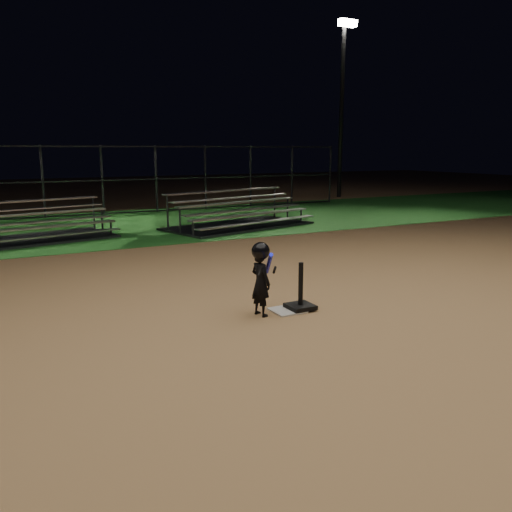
{
  "coord_description": "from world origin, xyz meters",
  "views": [
    {
      "loc": [
        -3.8,
        -6.29,
        2.34
      ],
      "look_at": [
        0.0,
        1.0,
        0.65
      ],
      "focal_mm": 36.44,
      "sensor_mm": 36.0,
      "label": 1
    }
  ],
  "objects_px": {
    "home_plate": "(287,310)",
    "bleacher_left": "(30,233)",
    "batting_tee": "(300,300)",
    "bleacher_right": "(239,220)",
    "light_pole_right": "(343,95)",
    "child_batter": "(261,277)"
  },
  "relations": [
    {
      "from": "batting_tee",
      "to": "bleacher_left",
      "type": "relative_size",
      "value": 0.16
    },
    {
      "from": "home_plate",
      "to": "light_pole_right",
      "type": "relative_size",
      "value": 0.05
    },
    {
      "from": "child_batter",
      "to": "bleacher_right",
      "type": "distance_m",
      "value": 8.68
    },
    {
      "from": "batting_tee",
      "to": "child_batter",
      "type": "distance_m",
      "value": 0.77
    },
    {
      "from": "child_batter",
      "to": "light_pole_right",
      "type": "relative_size",
      "value": 0.13
    },
    {
      "from": "batting_tee",
      "to": "bleacher_right",
      "type": "height_order",
      "value": "bleacher_right"
    },
    {
      "from": "bleacher_right",
      "to": "light_pole_right",
      "type": "height_order",
      "value": "light_pole_right"
    },
    {
      "from": "home_plate",
      "to": "bleacher_left",
      "type": "bearing_deg",
      "value": 109.22
    },
    {
      "from": "bleacher_left",
      "to": "light_pole_right",
      "type": "distance_m",
      "value": 16.99
    },
    {
      "from": "child_batter",
      "to": "bleacher_right",
      "type": "height_order",
      "value": "bleacher_right"
    },
    {
      "from": "batting_tee",
      "to": "bleacher_left",
      "type": "bearing_deg",
      "value": 110.41
    },
    {
      "from": "batting_tee",
      "to": "light_pole_right",
      "type": "xyz_separation_m",
      "value": [
        11.8,
        14.98,
        4.8
      ]
    },
    {
      "from": "light_pole_right",
      "to": "child_batter",
      "type": "bearing_deg",
      "value": -129.79
    },
    {
      "from": "batting_tee",
      "to": "home_plate",
      "type": "bearing_deg",
      "value": 170.52
    },
    {
      "from": "batting_tee",
      "to": "child_batter",
      "type": "height_order",
      "value": "child_batter"
    },
    {
      "from": "child_batter",
      "to": "light_pole_right",
      "type": "bearing_deg",
      "value": -53.71
    },
    {
      "from": "bleacher_left",
      "to": "bleacher_right",
      "type": "xyz_separation_m",
      "value": [
        5.92,
        -0.26,
        0.02
      ]
    },
    {
      "from": "home_plate",
      "to": "bleacher_right",
      "type": "relative_size",
      "value": 0.09
    },
    {
      "from": "batting_tee",
      "to": "bleacher_left",
      "type": "xyz_separation_m",
      "value": [
        -3.07,
        8.25,
        0.06
      ]
    },
    {
      "from": "child_batter",
      "to": "light_pole_right",
      "type": "xyz_separation_m",
      "value": [
        12.44,
        14.93,
        4.38
      ]
    },
    {
      "from": "home_plate",
      "to": "light_pole_right",
      "type": "height_order",
      "value": "light_pole_right"
    },
    {
      "from": "child_batter",
      "to": "bleacher_left",
      "type": "distance_m",
      "value": 8.56
    }
  ]
}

